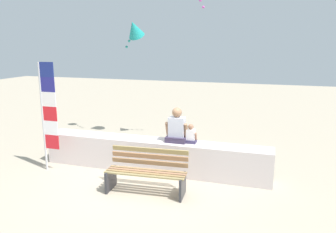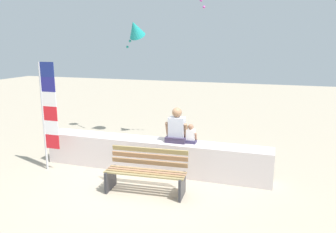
% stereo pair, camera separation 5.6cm
% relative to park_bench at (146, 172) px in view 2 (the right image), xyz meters
% --- Properties ---
extents(ground_plane, '(40.00, 40.00, 0.00)m').
position_rel_park_bench_xyz_m(ground_plane, '(-0.26, 0.20, -0.42)').
color(ground_plane, '#B0A28B').
extents(seawall_ledge, '(5.59, 0.59, 0.78)m').
position_rel_park_bench_xyz_m(seawall_ledge, '(-0.26, 1.13, -0.03)').
color(seawall_ledge, beige).
rests_on(seawall_ledge, ground).
extents(park_bench, '(1.71, 0.72, 0.88)m').
position_rel_park_bench_xyz_m(park_bench, '(0.00, 0.00, 0.00)').
color(park_bench, '#948255').
rests_on(park_bench, ground).
extents(person_adult, '(0.53, 0.39, 0.82)m').
position_rel_park_bench_xyz_m(person_adult, '(0.31, 1.17, 0.68)').
color(person_adult, '#382E47').
rests_on(person_adult, seawall_ledge).
extents(person_child, '(0.29, 0.22, 0.45)m').
position_rel_park_bench_xyz_m(person_child, '(0.65, 1.17, 0.54)').
color(person_child, '#363051').
rests_on(person_child, seawall_ledge).
extents(flag_banner, '(0.42, 0.05, 2.63)m').
position_rel_park_bench_xyz_m(flag_banner, '(-2.67, 0.41, 1.08)').
color(flag_banner, '#B7B7BC').
rests_on(flag_banner, ground).
extents(kite_teal, '(0.64, 0.75, 0.92)m').
position_rel_park_bench_xyz_m(kite_teal, '(-1.75, 3.60, 3.06)').
color(kite_teal, teal).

